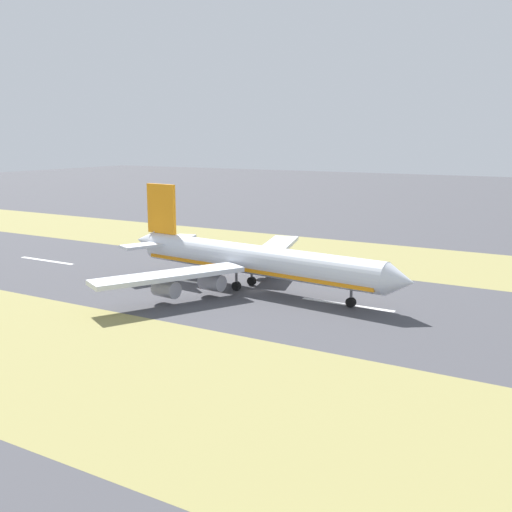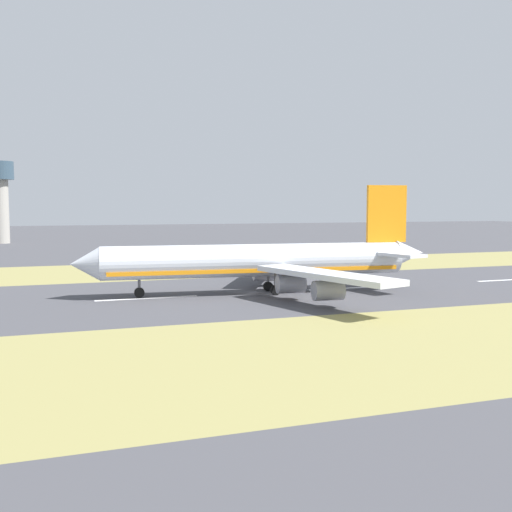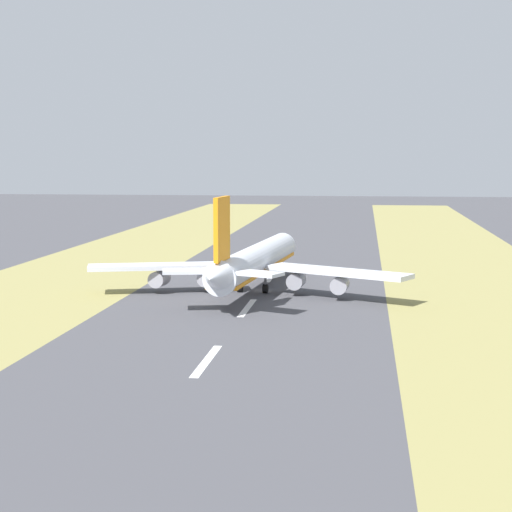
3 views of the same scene
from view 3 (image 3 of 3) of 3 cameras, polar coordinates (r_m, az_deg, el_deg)
ground_plane at (r=173.42m, az=0.32°, el=-2.29°), size 800.00×800.00×0.00m
grass_median_west at (r=184.25m, az=-13.72°, el=-1.95°), size 40.00×600.00×0.01m
grass_median_east at (r=173.93m, az=15.22°, el=-2.51°), size 40.00×600.00×0.01m
centreline_dash_near at (r=115.00m, az=-3.31°, el=-6.98°), size 1.20×18.00×0.01m
centreline_dash_mid at (r=153.65m, az=-0.58°, el=-3.47°), size 1.20×18.00×0.01m
centreline_dash_far at (r=192.86m, az=1.03°, el=-1.37°), size 1.20×18.00×0.01m
airplane_main_jet at (r=170.64m, az=-0.14°, el=-0.40°), size 63.81×67.21×20.20m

